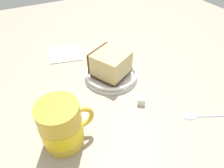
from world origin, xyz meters
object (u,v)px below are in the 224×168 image
at_px(folded_napkin, 66,53).
at_px(sugar_cube, 141,100).
at_px(teaspoon, 200,115).
at_px(small_plate, 111,74).
at_px(tea_mug, 62,126).
at_px(cake_slice, 110,64).

relative_size(folded_napkin, sugar_cube, 5.95).
relative_size(teaspoon, folded_napkin, 1.20).
xyz_separation_m(small_plate, tea_mug, (0.14, -0.17, 0.04)).
bearing_deg(sugar_cube, teaspoon, 45.03).
distance_m(small_plate, sugar_cube, 0.12).
relative_size(small_plate, folded_napkin, 1.42).
bearing_deg(tea_mug, sugar_cube, 95.48).
bearing_deg(small_plate, teaspoon, 27.59).
height_order(tea_mug, teaspoon, tea_mug).
bearing_deg(cake_slice, folded_napkin, -155.79).
bearing_deg(sugar_cube, small_plate, -171.40).
xyz_separation_m(small_plate, teaspoon, (0.21, 0.11, -0.01)).
height_order(small_plate, sugar_cube, small_plate).
bearing_deg(teaspoon, sugar_cube, -134.97).
height_order(small_plate, teaspoon, small_plate).
bearing_deg(sugar_cube, tea_mug, -84.52).
height_order(teaspoon, sugar_cube, sugar_cube).
relative_size(small_plate, sugar_cube, 8.47).
height_order(small_plate, tea_mug, tea_mug).
height_order(folded_napkin, sugar_cube, sugar_cube).
bearing_deg(teaspoon, folded_napkin, -153.85).
height_order(tea_mug, folded_napkin, tea_mug).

